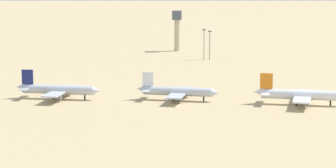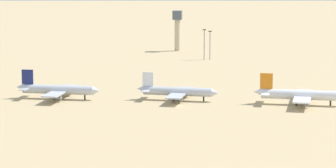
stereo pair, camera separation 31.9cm
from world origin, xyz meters
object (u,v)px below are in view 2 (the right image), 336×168
at_px(parked_jet_white_2, 177,91).
at_px(light_pole_mid, 204,42).
at_px(parked_jet_navy_1, 57,90).
at_px(control_tower, 177,27).
at_px(parked_jet_orange_3, 299,95).
at_px(light_pole_west, 210,43).

distance_m(parked_jet_white_2, light_pole_mid, 122.26).
xyz_separation_m(parked_jet_navy_1, light_pole_mid, (45.78, 124.32, 5.60)).
bearing_deg(parked_jet_white_2, control_tower, 102.07).
height_order(parked_jet_white_2, light_pole_mid, light_pole_mid).
distance_m(parked_jet_navy_1, light_pole_mid, 132.60).
relative_size(parked_jet_navy_1, parked_jet_orange_3, 0.97).
bearing_deg(light_pole_west, parked_jet_white_2, -91.82).
bearing_deg(control_tower, light_pole_west, -60.70).
distance_m(parked_jet_navy_1, light_pole_west, 134.09).
distance_m(parked_jet_orange_3, light_pole_mid, 133.30).
relative_size(parked_jet_white_2, control_tower, 1.36).
bearing_deg(parked_jet_white_2, parked_jet_navy_1, -171.28).
relative_size(parked_jet_navy_1, parked_jet_white_2, 1.05).
distance_m(parked_jet_white_2, control_tower, 161.62).
relative_size(parked_jet_orange_3, control_tower, 1.47).
bearing_deg(light_pole_mid, parked_jet_white_2, -90.44).
height_order(parked_jet_orange_3, light_pole_mid, light_pole_mid).
xyz_separation_m(parked_jet_navy_1, parked_jet_white_2, (44.84, 2.20, -0.18)).
bearing_deg(parked_jet_white_2, light_pole_mid, 95.47).
relative_size(parked_jet_navy_1, control_tower, 1.43).
distance_m(parked_jet_orange_3, light_pole_west, 132.81).
bearing_deg(parked_jet_navy_1, light_pole_mid, 73.37).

